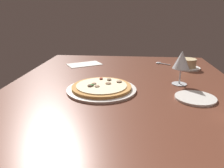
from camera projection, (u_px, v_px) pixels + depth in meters
The scene contains 7 objects.
dining_table at pixel (122, 94), 99.96cm from camera, with size 150.00×110.00×4.00cm, color brown.
pizza_main at pixel (102, 88), 98.73cm from camera, with size 30.87×30.87×3.36cm.
ramekin_on_saucer at pixel (187, 64), 134.56cm from camera, with size 15.56×15.56×6.03cm.
wine_glass_far at pixel (182, 61), 103.44cm from camera, with size 7.92×7.92×16.25cm.
side_plate at pixel (195, 98), 89.62cm from camera, with size 16.25×16.25×0.90cm, color silver.
paper_menu at pixel (84, 64), 145.00cm from camera, with size 12.35×21.20×0.30cm, color white.
spoon at pixel (160, 63), 146.91cm from camera, with size 7.67×9.64×1.00cm.
Camera 1 is at (93.17, 4.16, 38.55)cm, focal length 35.73 mm.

